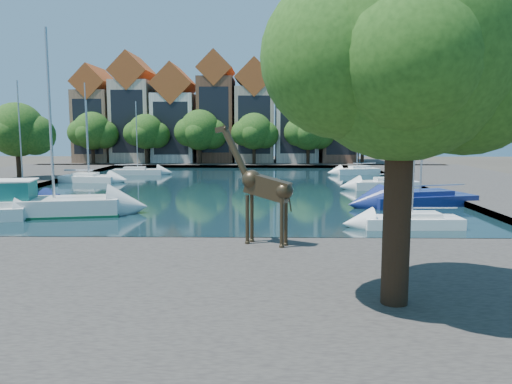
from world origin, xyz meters
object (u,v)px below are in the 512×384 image
giraffe_statue (262,186)px  sailboat_right_a (412,219)px  motorsailer (28,202)px  plane_tree (407,56)px

giraffe_statue → sailboat_right_a: sailboat_right_a is taller
giraffe_statue → sailboat_right_a: (8.50, 6.05, -2.55)m
motorsailer → giraffe_statue: bearing=-31.7°
plane_tree → sailboat_right_a: bearing=72.2°
motorsailer → sailboat_right_a: motorsailer is taller
plane_tree → sailboat_right_a: size_ratio=1.05×
plane_tree → motorsailer: 26.45m
plane_tree → giraffe_statue: size_ratio=2.00×
plane_tree → giraffe_statue: 9.80m
plane_tree → motorsailer: (-19.18, 16.94, -6.68)m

